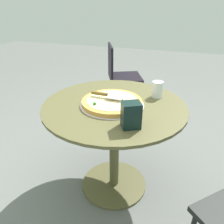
# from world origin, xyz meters

# --- Properties ---
(ground_plane) EXTENTS (10.00, 10.00, 0.00)m
(ground_plane) POSITION_xyz_m (0.00, 0.00, 0.00)
(ground_plane) COLOR #5F6360
(patio_table) EXTENTS (0.91, 0.91, 0.69)m
(patio_table) POSITION_xyz_m (0.00, 0.00, 0.51)
(patio_table) COLOR brown
(patio_table) RESTS_ON ground
(pizza_on_tray) EXTENTS (0.40, 0.40, 0.05)m
(pizza_on_tray) POSITION_xyz_m (0.02, -0.01, 0.71)
(pizza_on_tray) COLOR silver
(pizza_on_tray) RESTS_ON patio_table
(pizza_server) EXTENTS (0.08, 0.21, 0.02)m
(pizza_server) POSITION_xyz_m (-0.00, -0.05, 0.75)
(pizza_server) COLOR silver
(pizza_server) RESTS_ON pizza_on_tray
(drinking_cup) EXTENTS (0.07, 0.07, 0.11)m
(drinking_cup) POSITION_xyz_m (-0.19, 0.24, 0.75)
(drinking_cup) COLOR silver
(drinking_cup) RESTS_ON patio_table
(napkin_dispenser) EXTENTS (0.11, 0.12, 0.14)m
(napkin_dispenser) POSITION_xyz_m (0.24, 0.16, 0.76)
(napkin_dispenser) COLOR black
(napkin_dispenser) RESTS_ON patio_table
(patio_chair_far) EXTENTS (0.50, 0.50, 0.81)m
(patio_chair_far) POSITION_xyz_m (-1.26, -0.33, 0.48)
(patio_chair_far) COLOR black
(patio_chair_far) RESTS_ON ground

